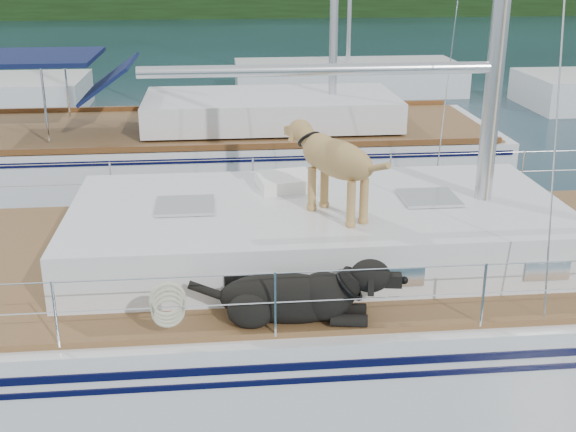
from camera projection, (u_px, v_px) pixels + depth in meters
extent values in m
plane|color=black|center=(246.00, 356.00, 8.19)|extent=(120.00, 120.00, 0.00)
cube|color=#595147|center=(217.00, 7.00, 51.13)|extent=(92.00, 1.00, 1.20)
cube|color=white|center=(245.00, 316.00, 8.02)|extent=(12.00, 3.80, 1.40)
cube|color=brown|center=(244.00, 256.00, 7.76)|extent=(11.52, 3.50, 0.06)
cube|color=white|center=(318.00, 227.00, 7.73)|extent=(5.20, 2.50, 0.55)
cylinder|color=silver|center=(320.00, 70.00, 7.15)|extent=(3.60, 0.12, 0.12)
cylinder|color=silver|center=(251.00, 274.00, 5.93)|extent=(10.56, 0.01, 0.01)
cylinder|color=silver|center=(237.00, 160.00, 9.19)|extent=(10.56, 0.01, 0.01)
cube|color=blue|center=(254.00, 210.00, 8.99)|extent=(0.79, 0.67, 0.05)
cube|color=white|center=(285.00, 182.00, 8.08)|extent=(0.67, 0.58, 0.15)
torus|color=beige|center=(167.00, 299.00, 5.94)|extent=(0.41, 0.18, 0.39)
cube|color=white|center=(210.00, 161.00, 14.15)|extent=(11.00, 3.50, 1.30)
cube|color=brown|center=(209.00, 128.00, 13.93)|extent=(10.56, 3.29, 0.06)
cube|color=white|center=(271.00, 109.00, 13.92)|extent=(4.80, 2.30, 0.55)
cube|color=#0F153F|center=(30.00, 57.00, 13.15)|extent=(2.40, 2.30, 0.08)
cube|color=white|center=(347.00, 80.00, 23.36)|extent=(7.20, 3.00, 1.10)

